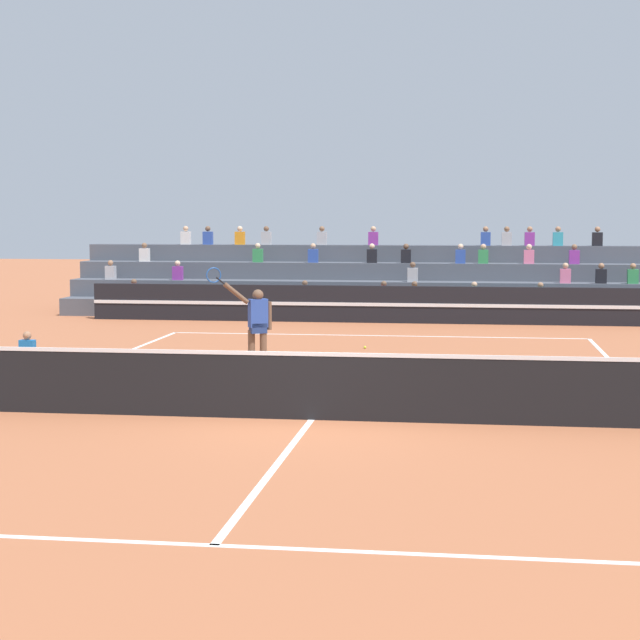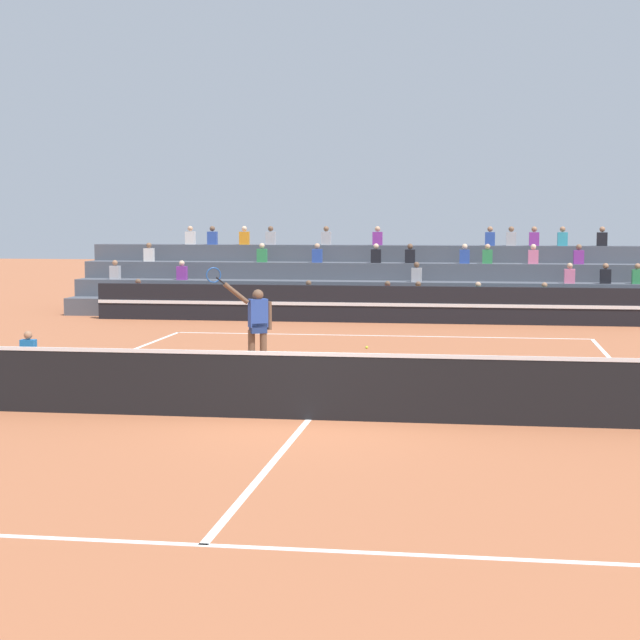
{
  "view_description": "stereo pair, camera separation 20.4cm",
  "coord_description": "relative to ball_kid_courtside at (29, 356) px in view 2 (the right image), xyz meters",
  "views": [
    {
      "loc": [
        2.38,
        -16.17,
        3.14
      ],
      "look_at": [
        -0.52,
        4.71,
        1.1
      ],
      "focal_mm": 60.0,
      "sensor_mm": 36.0,
      "label": 1
    },
    {
      "loc": [
        2.58,
        -16.14,
        3.14
      ],
      "look_at": [
        -0.52,
        4.71,
        1.1
      ],
      "focal_mm": 60.0,
      "sensor_mm": 36.0,
      "label": 2
    }
  ],
  "objects": [
    {
      "name": "tennis_ball",
      "position": [
        6.37,
        4.88,
        -0.3
      ],
      "size": [
        0.07,
        0.07,
        0.07
      ],
      "primitive_type": "sphere",
      "color": "#C6DB33",
      "rests_on": "ground"
    },
    {
      "name": "bleacher_stand",
      "position": [
        6.41,
        14.4,
        0.5
      ],
      "size": [
        20.99,
        3.8,
        2.83
      ],
      "color": "#4C515B",
      "rests_on": "ground"
    },
    {
      "name": "ball_kid_courtside",
      "position": [
        0.0,
        0.0,
        0.0
      ],
      "size": [
        0.3,
        0.36,
        0.84
      ],
      "color": "black",
      "rests_on": "ground"
    },
    {
      "name": "court_lines",
      "position": [
        6.4,
        -4.18,
        -0.33
      ],
      "size": [
        11.1,
        23.9,
        0.01
      ],
      "color": "white",
      "rests_on": "ground"
    },
    {
      "name": "ground_plane",
      "position": [
        6.4,
        -4.18,
        -0.33
      ],
      "size": [
        120.0,
        120.0,
        0.0
      ],
      "primitive_type": "plane",
      "color": "#AD603D"
    },
    {
      "name": "sponsor_banner_wall",
      "position": [
        6.4,
        11.23,
        0.22
      ],
      "size": [
        18.0,
        0.26,
        1.1
      ],
      "color": "black",
      "rests_on": "ground"
    },
    {
      "name": "tennis_net",
      "position": [
        6.4,
        -4.18,
        0.21
      ],
      "size": [
        12.0,
        0.1,
        1.1
      ],
      "color": "black",
      "rests_on": "ground"
    },
    {
      "name": "tennis_player",
      "position": [
        4.64,
        0.33,
        0.65
      ],
      "size": [
        1.23,
        0.76,
        2.23
      ],
      "color": "brown",
      "rests_on": "ground"
    }
  ]
}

